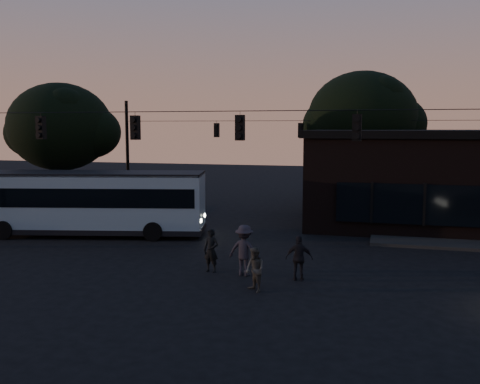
% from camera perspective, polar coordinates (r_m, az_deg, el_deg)
% --- Properties ---
extents(ground, '(120.00, 120.00, 0.00)m').
position_cam_1_polar(ground, '(18.19, -3.32, -10.92)').
color(ground, black).
rests_on(ground, ground).
extents(sidewalk_far_left, '(14.00, 10.00, 0.15)m').
position_cam_1_polar(sidewalk_far_left, '(36.54, -17.43, -2.03)').
color(sidewalk_far_left, black).
rests_on(sidewalk_far_left, ground).
extents(building, '(15.40, 10.41, 5.40)m').
position_cam_1_polar(building, '(32.72, 21.13, 1.45)').
color(building, black).
rests_on(building, ground).
extents(tree_behind, '(7.60, 7.60, 9.43)m').
position_cam_1_polar(tree_behind, '(38.46, 12.92, 7.70)').
color(tree_behind, black).
rests_on(tree_behind, ground).
extents(tree_left, '(6.40, 6.40, 8.30)m').
position_cam_1_polar(tree_left, '(35.28, -18.63, 6.58)').
color(tree_left, black).
rests_on(tree_left, ground).
extents(signal_rig_near, '(26.24, 0.30, 7.50)m').
position_cam_1_polar(signal_rig_near, '(21.18, -0.00, 3.89)').
color(signal_rig_near, black).
rests_on(signal_rig_near, ground).
extents(signal_rig_far, '(26.24, 0.30, 7.50)m').
position_cam_1_polar(signal_rig_far, '(36.86, 6.47, 4.78)').
color(signal_rig_far, black).
rests_on(signal_rig_far, ground).
extents(bus, '(11.97, 5.14, 3.28)m').
position_cam_1_polar(bus, '(28.57, -15.63, -0.82)').
color(bus, '#8199A5').
rests_on(bus, ground).
extents(pedestrian_a, '(0.68, 0.51, 1.70)m').
position_cam_1_polar(pedestrian_a, '(20.74, -3.09, -6.24)').
color(pedestrian_a, black).
rests_on(pedestrian_a, ground).
extents(pedestrian_b, '(0.94, 0.93, 1.53)m').
position_cam_1_polar(pedestrian_b, '(18.34, 1.60, -8.28)').
color(pedestrian_b, '#33332F').
rests_on(pedestrian_b, ground).
extents(pedestrian_c, '(1.02, 0.50, 1.68)m').
position_cam_1_polar(pedestrian_c, '(19.69, 6.33, -7.02)').
color(pedestrian_c, black).
rests_on(pedestrian_c, ground).
extents(pedestrian_d, '(1.33, 0.89, 1.93)m').
position_cam_1_polar(pedestrian_d, '(20.24, 0.46, -6.23)').
color(pedestrian_d, black).
rests_on(pedestrian_d, ground).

